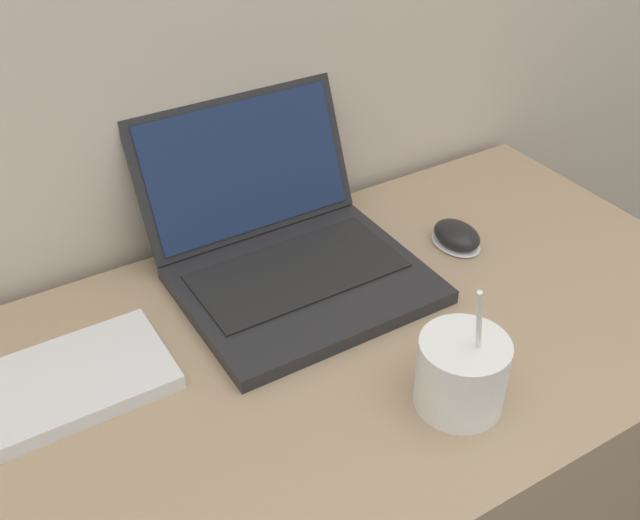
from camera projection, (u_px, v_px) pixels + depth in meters
desk at (326, 516)px, 1.16m from camera, size 1.14×0.59×0.72m
laptop at (285, 246)px, 1.04m from camera, size 0.32×0.35×0.21m
drink_cup at (462, 372)px, 0.84m from camera, size 0.10×0.10×0.18m
computer_mouse at (457, 236)px, 1.12m from camera, size 0.06×0.08×0.03m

